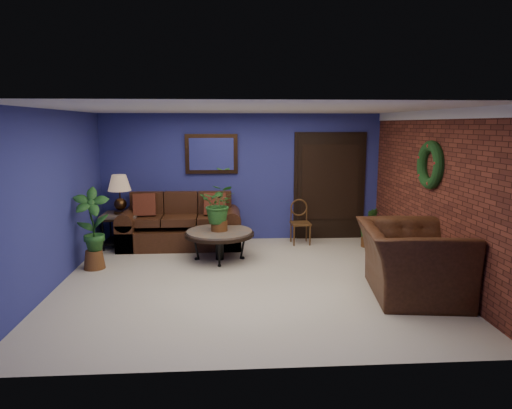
{
  "coord_description": "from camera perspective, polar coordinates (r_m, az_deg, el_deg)",
  "views": [
    {
      "loc": [
        -0.32,
        -6.48,
        2.29
      ],
      "look_at": [
        0.14,
        0.55,
        1.05
      ],
      "focal_mm": 32.0,
      "sensor_mm": 36.0,
      "label": 1
    }
  ],
  "objects": [
    {
      "name": "wall_back",
      "position": [
        9.05,
        -1.72,
        3.39
      ],
      "size": [
        5.5,
        0.04,
        2.5
      ],
      "primitive_type": "cube",
      "color": "navy",
      "rests_on": "ground"
    },
    {
      "name": "table_lamp",
      "position": [
        8.84,
        -16.69,
        1.81
      ],
      "size": [
        0.42,
        0.42,
        0.7
      ],
      "color": "#3B2512",
      "rests_on": "end_table"
    },
    {
      "name": "floor",
      "position": [
        6.88,
        -0.91,
        -9.44
      ],
      "size": [
        5.5,
        5.5,
        0.0
      ],
      "primitive_type": "plane",
      "color": "beige",
      "rests_on": "ground"
    },
    {
      "name": "tall_plant",
      "position": [
        7.69,
        -19.8,
        -2.58
      ],
      "size": [
        0.6,
        0.44,
        1.31
      ],
      "color": "brown",
      "rests_on": "ground"
    },
    {
      "name": "coffee_table",
      "position": [
        7.8,
        -4.6,
        -3.69
      ],
      "size": [
        1.18,
        1.18,
        0.51
      ],
      "rotation": [
        0.0,
        0.0,
        -0.16
      ],
      "color": "#4E4A45",
      "rests_on": "ground"
    },
    {
      "name": "floor_plant",
      "position": [
        8.86,
        13.88,
        -2.75
      ],
      "size": [
        0.36,
        0.3,
        0.75
      ],
      "color": "brown",
      "rests_on": "ground"
    },
    {
      "name": "ceiling",
      "position": [
        6.49,
        -0.98,
        11.85
      ],
      "size": [
        5.5,
        5.0,
        0.02
      ],
      "primitive_type": "cube",
      "color": "silver",
      "rests_on": "wall_back"
    },
    {
      "name": "crown_molding",
      "position": [
        7.16,
        21.72,
        10.42
      ],
      "size": [
        0.03,
        5.0,
        0.14
      ],
      "primitive_type": "cube",
      "color": "white",
      "rests_on": "wall_right_brick"
    },
    {
      "name": "coffee_plant",
      "position": [
        7.7,
        -4.65,
        -0.08
      ],
      "size": [
        0.68,
        0.61,
        0.8
      ],
      "color": "brown",
      "rests_on": "coffee_table"
    },
    {
      "name": "end_table",
      "position": [
        8.94,
        -16.49,
        -2.03
      ],
      "size": [
        0.7,
        0.7,
        0.64
      ],
      "color": "#4E4A45",
      "rests_on": "ground"
    },
    {
      "name": "wall_left",
      "position": [
        7.0,
        -24.04,
        0.58
      ],
      "size": [
        0.04,
        5.0,
        2.5
      ],
      "primitive_type": "cube",
      "color": "navy",
      "rests_on": "ground"
    },
    {
      "name": "wall_mirror",
      "position": [
        8.96,
        -5.59,
        6.3
      ],
      "size": [
        1.02,
        0.06,
        0.77
      ],
      "primitive_type": "cube",
      "color": "#3B2512",
      "rests_on": "wall_back"
    },
    {
      "name": "wall_right_brick",
      "position": [
        7.25,
        21.34,
        1.05
      ],
      "size": [
        0.04,
        5.0,
        2.5
      ],
      "primitive_type": "cube",
      "color": "maroon",
      "rests_on": "ground"
    },
    {
      "name": "wreath",
      "position": [
        7.21,
        20.96,
        4.65
      ],
      "size": [
        0.16,
        0.72,
        0.72
      ],
      "primitive_type": "torus",
      "rotation": [
        0.0,
        1.57,
        0.0
      ],
      "color": "black",
      "rests_on": "wall_right_brick"
    },
    {
      "name": "sofa",
      "position": [
        8.83,
        -9.33,
        -2.94
      ],
      "size": [
        2.26,
        0.98,
        1.02
      ],
      "color": "#462414",
      "rests_on": "ground"
    },
    {
      "name": "armchair",
      "position": [
        6.51,
        18.8,
        -6.7
      ],
      "size": [
        1.47,
        1.63,
        0.96
      ],
      "primitive_type": "imported",
      "rotation": [
        0.0,
        0.0,
        1.44
      ],
      "color": "#462414",
      "rests_on": "ground"
    },
    {
      "name": "closet_door",
      "position": [
        9.27,
        9.17,
        2.18
      ],
      "size": [
        1.44,
        0.06,
        2.18
      ],
      "primitive_type": "cube",
      "color": "black",
      "rests_on": "wall_back"
    },
    {
      "name": "side_chair",
      "position": [
        8.9,
        5.51,
        -1.77
      ],
      "size": [
        0.38,
        0.38,
        0.86
      ],
      "rotation": [
        0.0,
        0.0,
        0.05
      ],
      "color": "#543618",
      "rests_on": "ground"
    }
  ]
}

